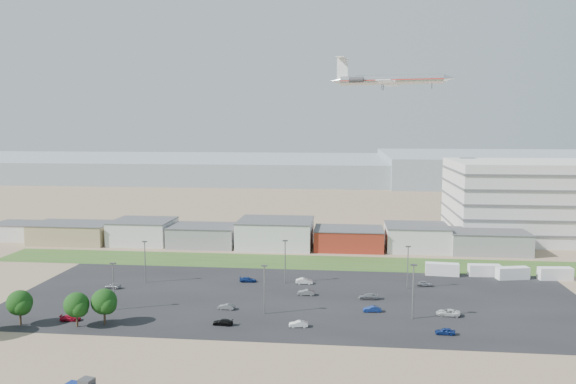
# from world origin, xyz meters

# --- Properties ---
(ground) EXTENTS (700.00, 700.00, 0.00)m
(ground) POSITION_xyz_m (0.00, 0.00, 0.00)
(ground) COLOR #886F57
(ground) RESTS_ON ground
(parking_lot) EXTENTS (120.00, 50.00, 0.01)m
(parking_lot) POSITION_xyz_m (5.00, 20.00, 0.01)
(parking_lot) COLOR black
(parking_lot) RESTS_ON ground
(grass_strip) EXTENTS (160.00, 16.00, 0.02)m
(grass_strip) POSITION_xyz_m (0.00, 52.00, 0.01)
(grass_strip) COLOR #2F5821
(grass_strip) RESTS_ON ground
(hills_backdrop) EXTENTS (700.00, 200.00, 9.00)m
(hills_backdrop) POSITION_xyz_m (40.00, 315.00, 4.50)
(hills_backdrop) COLOR gray
(hills_backdrop) RESTS_ON ground
(building_row) EXTENTS (170.00, 20.00, 8.00)m
(building_row) POSITION_xyz_m (-17.00, 71.00, 4.00)
(building_row) COLOR silver
(building_row) RESTS_ON ground
(box_trailer_a) EXTENTS (8.13, 3.15, 2.98)m
(box_trailer_a) POSITION_xyz_m (38.77, 42.47, 1.49)
(box_trailer_a) COLOR silver
(box_trailer_a) RESTS_ON ground
(box_trailer_b) EXTENTS (7.64, 2.71, 2.83)m
(box_trailer_b) POSITION_xyz_m (48.87, 42.81, 1.41)
(box_trailer_b) COLOR silver
(box_trailer_b) RESTS_ON ground
(box_trailer_c) EXTENTS (7.98, 4.03, 2.87)m
(box_trailer_c) POSITION_xyz_m (54.92, 40.75, 1.43)
(box_trailer_c) COLOR silver
(box_trailer_c) RESTS_ON ground
(box_trailer_d) EXTENTS (7.94, 3.12, 2.91)m
(box_trailer_d) POSITION_xyz_m (64.84, 41.27, 1.45)
(box_trailer_d) COLOR silver
(box_trailer_d) RESTS_ON ground
(tree_mid) EXTENTS (4.90, 4.90, 7.35)m
(tree_mid) POSITION_xyz_m (-43.69, -1.43, 3.68)
(tree_mid) COLOR black
(tree_mid) RESTS_ON ground
(tree_right) EXTENTS (4.81, 4.81, 7.21)m
(tree_right) POSITION_xyz_m (-32.95, -1.17, 3.61)
(tree_right) COLOR black
(tree_right) RESTS_ON ground
(tree_near) EXTENTS (5.01, 5.01, 7.52)m
(tree_near) POSITION_xyz_m (-28.55, 0.66, 3.76)
(tree_near) COLOR black
(tree_near) RESTS_ON ground
(lightpole_front_l) EXTENTS (1.12, 0.47, 9.51)m
(lightpole_front_l) POSITION_xyz_m (-30.16, 8.72, 4.76)
(lightpole_front_l) COLOR slate
(lightpole_front_l) RESTS_ON ground
(lightpole_front_m) EXTENTS (1.14, 0.47, 9.66)m
(lightpole_front_m) POSITION_xyz_m (-0.17, 9.45, 4.83)
(lightpole_front_m) COLOR slate
(lightpole_front_m) RESTS_ON ground
(lightpole_front_r) EXTENTS (1.24, 0.52, 10.52)m
(lightpole_front_r) POSITION_xyz_m (28.06, 9.69, 5.26)
(lightpole_front_r) COLOR slate
(lightpole_front_r) RESTS_ON ground
(lightpole_back_l) EXTENTS (1.15, 0.48, 9.80)m
(lightpole_back_l) POSITION_xyz_m (-31.04, 28.33, 4.90)
(lightpole_back_l) COLOR slate
(lightpole_back_l) RESTS_ON ground
(lightpole_back_m) EXTENTS (1.19, 0.50, 10.10)m
(lightpole_back_m) POSITION_xyz_m (1.37, 31.48, 5.05)
(lightpole_back_m) COLOR slate
(lightpole_back_m) RESTS_ON ground
(lightpole_back_r) EXTENTS (1.15, 0.48, 9.76)m
(lightpole_back_r) POSITION_xyz_m (29.11, 29.67, 4.88)
(lightpole_back_r) COLOR slate
(lightpole_back_r) RESTS_ON ground
(airliner) EXTENTS (49.00, 37.77, 13.06)m
(airliner) POSITION_xyz_m (30.36, 110.00, 52.79)
(airliner) COLOR silver
(parked_car_0) EXTENTS (4.74, 2.61, 1.26)m
(parked_car_0) POSITION_xyz_m (35.07, 12.19, 0.63)
(parked_car_0) COLOR silver
(parked_car_0) RESTS_ON ground
(parked_car_1) EXTENTS (3.67, 1.59, 1.18)m
(parked_car_1) POSITION_xyz_m (20.64, 12.86, 0.59)
(parked_car_1) COLOR navy
(parked_car_1) RESTS_ON ground
(parked_car_2) EXTENTS (3.50, 1.53, 1.17)m
(parked_car_2) POSITION_xyz_m (32.83, 2.07, 0.59)
(parked_car_2) COLOR navy
(parked_car_2) RESTS_ON ground
(parked_car_3) EXTENTS (3.91, 1.90, 1.10)m
(parked_car_3) POSITION_xyz_m (-6.86, 2.53, 0.55)
(parked_car_3) COLOR black
(parked_car_3) RESTS_ON ground
(parked_car_4) EXTENTS (3.47, 1.55, 1.11)m
(parked_car_4) POSITION_xyz_m (-8.13, 11.29, 0.55)
(parked_car_4) COLOR #595B5E
(parked_car_4) RESTS_ON ground
(parked_car_5) EXTENTS (3.58, 1.71, 1.18)m
(parked_car_5) POSITION_xyz_m (-36.61, 22.84, 0.59)
(parked_car_5) COLOR #A5A5AA
(parked_car_5) RESTS_ON ground
(parked_car_6) EXTENTS (3.99, 1.77, 1.14)m
(parked_car_6) POSITION_xyz_m (-7.39, 31.38, 0.57)
(parked_car_6) COLOR navy
(parked_car_6) RESTS_ON ground
(parked_car_7) EXTENTS (3.76, 1.46, 1.22)m
(parked_car_7) POSITION_xyz_m (6.94, 22.50, 0.61)
(parked_car_7) COLOR #595B5E
(parked_car_7) RESTS_ON ground
(parked_car_8) EXTENTS (3.56, 1.53, 1.20)m
(parked_car_8) POSITION_xyz_m (33.22, 32.26, 0.60)
(parked_car_8) COLOR #A5A5AA
(parked_car_8) RESTS_ON ground
(parked_car_10) EXTENTS (3.97, 1.98, 1.11)m
(parked_car_10) POSITION_xyz_m (-35.71, 1.68, 0.55)
(parked_car_10) COLOR maroon
(parked_car_10) RESTS_ON ground
(parked_car_11) EXTENTS (4.01, 1.57, 1.30)m
(parked_car_11) POSITION_xyz_m (5.86, 31.22, 0.65)
(parked_car_11) COLOR silver
(parked_car_11) RESTS_ON ground
(parked_car_12) EXTENTS (4.33, 1.86, 1.24)m
(parked_car_12) POSITION_xyz_m (20.07, 21.05, 0.62)
(parked_car_12) COLOR #A5A5AA
(parked_car_12) RESTS_ON ground
(parked_car_13) EXTENTS (3.58, 1.60, 1.14)m
(parked_car_13) POSITION_xyz_m (7.01, 2.98, 0.57)
(parked_car_13) COLOR silver
(parked_car_13) RESTS_ON ground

